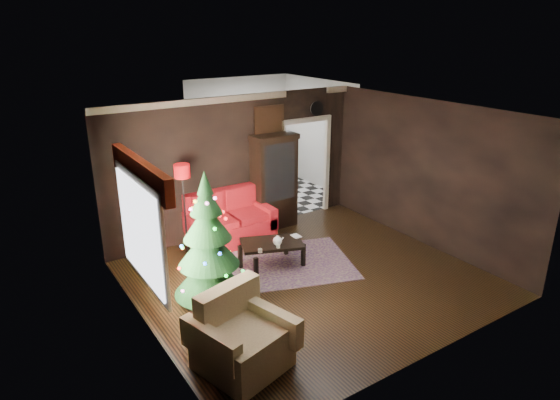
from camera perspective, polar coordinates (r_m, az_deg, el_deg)
floor at (r=8.40m, az=3.41°, el=-9.16°), size 5.50×5.50×0.00m
ceiling at (r=7.45m, az=3.85°, el=10.00°), size 5.50×5.50×0.00m
wall_back at (r=9.83m, az=-5.13°, el=4.03°), size 5.50×0.00×5.50m
wall_front at (r=6.17m, az=17.71°, el=-6.84°), size 5.50×0.00×5.50m
wall_left at (r=6.66m, az=-15.80°, el=-4.62°), size 0.00×5.50×5.50m
wall_right at (r=9.65m, az=16.86°, el=2.93°), size 0.00×5.50×5.50m
doorway at (r=10.80m, az=2.90°, el=3.61°), size 1.10×0.10×2.10m
left_window at (r=6.82m, az=-16.05°, el=-3.56°), size 0.05×1.60×1.40m
valance at (r=6.57m, az=-16.06°, el=3.15°), size 0.12×2.10×0.35m
kitchen_floor at (r=12.30m, az=-1.29°, el=0.57°), size 3.00×3.00×0.00m
kitchen_window at (r=13.08m, az=-4.77°, el=9.38°), size 0.70×0.06×0.70m
rug at (r=8.84m, az=0.33°, el=-7.50°), size 2.87×2.46×0.01m
loveseat at (r=9.57m, az=-5.79°, el=-2.14°), size 1.70×0.90×1.00m
curio_cabinet at (r=10.13m, az=-0.70°, el=1.94°), size 0.90×0.45×1.90m
floor_lamp at (r=9.07m, az=-11.07°, el=-1.45°), size 0.35×0.35×1.83m
christmas_tree at (r=7.24m, az=-8.42°, el=-5.03°), size 1.16×1.16×2.07m
armchair at (r=6.25m, az=-4.46°, el=-15.51°), size 1.24×1.24×1.03m
coffee_table at (r=8.64m, az=-0.96°, el=-6.38°), size 1.21×0.97×0.48m
teapot at (r=8.39m, az=-0.31°, el=-4.79°), size 0.20×0.20×0.17m
cup_a at (r=8.16m, az=-2.34°, el=-5.95°), size 0.09×0.09×0.06m
cup_b at (r=8.32m, az=-0.23°, el=-5.44°), size 0.08×0.08×0.06m
book at (r=8.68m, az=1.52°, el=-3.82°), size 0.14×0.02×0.19m
wall_clock at (r=10.61m, az=4.30°, el=10.66°), size 0.32×0.32×0.06m
painting at (r=9.96m, az=-1.31°, el=9.34°), size 0.62×0.05×0.52m
kitchen_counter at (r=13.15m, az=-4.09°, el=3.86°), size 1.80×0.60×0.90m
kitchen_table at (r=11.79m, az=-1.77°, el=1.61°), size 0.70×0.70×0.75m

